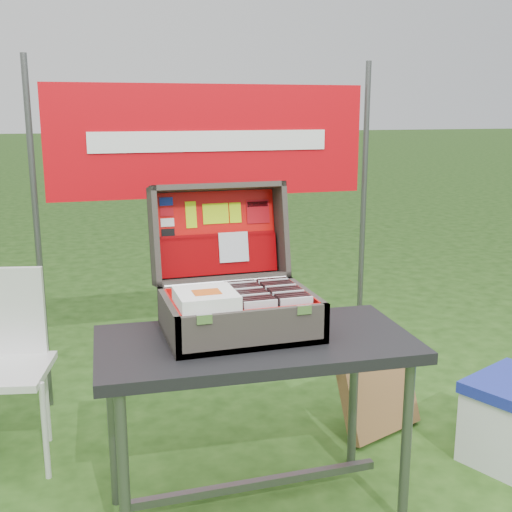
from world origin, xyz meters
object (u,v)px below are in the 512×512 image
object	(u,v)px
table	(256,429)
cardboard_box	(377,386)
suitcase	(235,262)
chair	(2,374)

from	to	relation	value
table	cardboard_box	distance (m)	0.85
table	suitcase	world-z (taller)	suitcase
chair	cardboard_box	size ratio (longest dim) A/B	1.86
suitcase	cardboard_box	size ratio (longest dim) A/B	1.23
suitcase	cardboard_box	bearing A→B (deg)	22.87
chair	cardboard_box	world-z (taller)	chair
suitcase	chair	distance (m)	1.12
table	suitcase	bearing A→B (deg)	110.49
table	suitcase	distance (m)	0.60
table	chair	distance (m)	1.09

